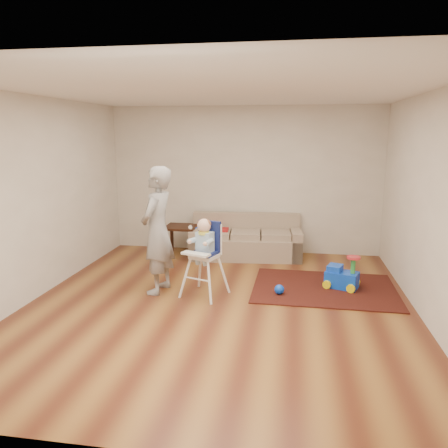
# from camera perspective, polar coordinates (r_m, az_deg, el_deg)

# --- Properties ---
(ground) EXTENTS (5.50, 5.50, 0.00)m
(ground) POSITION_cam_1_polar(r_m,az_deg,el_deg) (5.82, -0.64, -10.49)
(ground) COLOR #512414
(ground) RESTS_ON ground
(room_envelope) EXTENTS (5.04, 5.52, 2.72)m
(room_envelope) POSITION_cam_1_polar(r_m,az_deg,el_deg) (5.91, 0.20, 8.58)
(room_envelope) COLOR beige
(room_envelope) RESTS_ON ground
(sofa) EXTENTS (2.03, 0.97, 0.76)m
(sofa) POSITION_cam_1_polar(r_m,az_deg,el_deg) (7.86, 2.84, -1.65)
(sofa) COLOR gray
(sofa) RESTS_ON ground
(side_table) EXTENTS (0.56, 0.56, 0.56)m
(side_table) POSITION_cam_1_polar(r_m,az_deg,el_deg) (8.01, -5.60, -2.19)
(side_table) COLOR black
(side_table) RESTS_ON ground
(area_rug) EXTENTS (2.04, 1.55, 0.02)m
(area_rug) POSITION_cam_1_polar(r_m,az_deg,el_deg) (6.54, 12.94, -8.16)
(area_rug) COLOR black
(area_rug) RESTS_ON ground
(ride_on_toy) EXTENTS (0.53, 0.45, 0.49)m
(ride_on_toy) POSITION_cam_1_polar(r_m,az_deg,el_deg) (6.54, 15.18, -5.95)
(ride_on_toy) COLOR blue
(ride_on_toy) RESTS_ON area_rug
(toy_ball) EXTENTS (0.14, 0.14, 0.14)m
(toy_ball) POSITION_cam_1_polar(r_m,az_deg,el_deg) (6.16, 7.23, -8.47)
(toy_ball) COLOR blue
(toy_ball) RESTS_ON area_rug
(high_chair) EXTENTS (0.64, 0.64, 1.09)m
(high_chair) POSITION_cam_1_polar(r_m,az_deg,el_deg) (5.98, -2.59, -4.56)
(high_chair) COLOR white
(high_chair) RESTS_ON ground
(adult) EXTENTS (0.50, 0.70, 1.77)m
(adult) POSITION_cam_1_polar(r_m,az_deg,el_deg) (6.10, -8.68, -0.84)
(adult) COLOR gray
(adult) RESTS_ON ground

